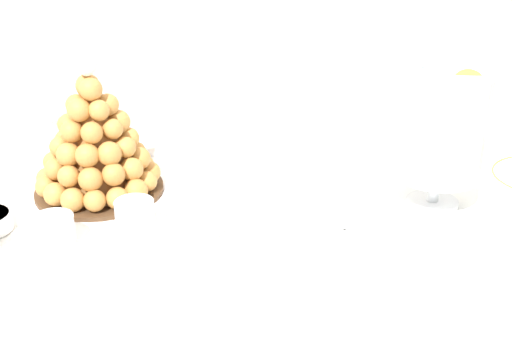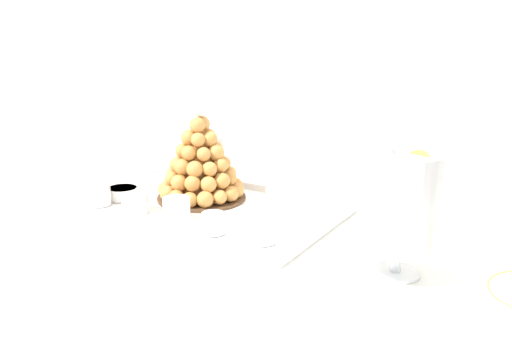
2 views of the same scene
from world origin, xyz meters
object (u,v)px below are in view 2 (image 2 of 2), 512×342
serving_tray (203,209)px  dessert_cup_centre (177,211)px  dessert_cup_left (98,196)px  creme_brulee_ramekin (124,192)px  dessert_cup_right (262,232)px  wine_glass (213,142)px  dessert_cup_mid_right (213,224)px  croquembouche (201,164)px  macaron_goblet (400,201)px  dessert_cup_mid_left (135,204)px

serving_tray → dessert_cup_centre: size_ratio=10.47×
dessert_cup_left → dessert_cup_centre: 0.24m
creme_brulee_ramekin → dessert_cup_right: bearing=-10.1°
creme_brulee_ramekin → wine_glass: wine_glass is taller
dessert_cup_mid_right → wine_glass: bearing=124.7°
croquembouche → dessert_cup_mid_right: (0.16, -0.18, -0.07)m
macaron_goblet → wine_glass: macaron_goblet is taller
dessert_cup_left → dessert_cup_right: size_ratio=1.19×
dessert_cup_right → dessert_cup_left: bearing=179.1°
wine_glass → serving_tray: bearing=-63.0°
serving_tray → dessert_cup_left: (-0.24, -0.11, 0.03)m
dessert_cup_mid_right → serving_tray: bearing=133.6°
croquembouche → dessert_cup_left: bearing=-139.5°
dessert_cup_mid_right → wine_glass: wine_glass is taller
dessert_cup_mid_left → dessert_cup_mid_right: same height
wine_glass → dessert_cup_left: bearing=-117.6°
dessert_cup_left → dessert_cup_mid_left: (0.12, -0.00, -0.00)m
dessert_cup_right → croquembouche: bearing=148.4°
serving_tray → wine_glass: wine_glass is taller
dessert_cup_left → wine_glass: size_ratio=0.35×
serving_tray → croquembouche: bearing=128.2°
creme_brulee_ramekin → dessert_cup_mid_right: bearing=-14.8°
dessert_cup_mid_left → wine_glass: (0.03, 0.29, 0.10)m
dessert_cup_mid_left → macaron_goblet: size_ratio=0.25×
dessert_cup_left → creme_brulee_ramekin: dessert_cup_left is taller
serving_tray → dessert_cup_mid_left: 0.16m
dessert_cup_right → creme_brulee_ramekin: 0.47m
dessert_cup_mid_right → creme_brulee_ramekin: bearing=165.2°
dessert_cup_centre → dessert_cup_mid_right: 0.11m
serving_tray → dessert_cup_left: 0.26m
dessert_cup_left → macaron_goblet: bearing=0.0°
dessert_cup_left → dessert_cup_right: dessert_cup_left is taller
dessert_cup_left → dessert_cup_mid_left: dessert_cup_left is taller
wine_glass → macaron_goblet: bearing=-25.2°
dessert_cup_left → wine_glass: wine_glass is taller
serving_tray → dessert_cup_centre: (0.01, -0.11, 0.03)m
serving_tray → dessert_cup_centre: 0.11m
dessert_cup_centre → creme_brulee_ramekin: size_ratio=0.75×
dessert_cup_mid_left → dessert_cup_centre: bearing=1.2°
dessert_cup_mid_left → dessert_cup_right: 0.35m
dessert_cup_right → macaron_goblet: 0.30m
dessert_cup_mid_left → macaron_goblet: 0.64m
dessert_cup_mid_left → wine_glass: 0.30m
dessert_cup_mid_left → dessert_cup_mid_right: bearing=-3.7°
serving_tray → dessert_cup_mid_left: (-0.12, -0.11, 0.02)m
croquembouche → dessert_cup_centre: size_ratio=3.99×
croquembouche → dessert_cup_mid_left: size_ratio=3.92×
macaron_goblet → wine_glass: size_ratio=1.42×
creme_brulee_ramekin → wine_glass: 0.27m
croquembouche → dessert_cup_right: (0.28, -0.17, -0.07)m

